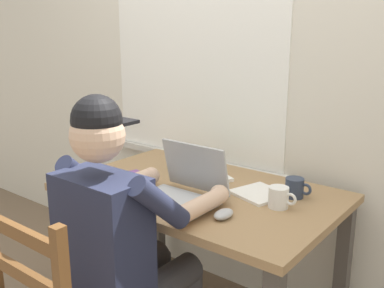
{
  "coord_description": "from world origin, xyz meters",
  "views": [
    {
      "loc": [
        1.16,
        -1.53,
        1.44
      ],
      "look_at": [
        -0.0,
        -0.05,
        0.95
      ],
      "focal_mm": 41.87,
      "sensor_mm": 36.0,
      "label": 1
    }
  ],
  "objects_px": {
    "seated_person": "(124,237)",
    "coffee_mug_white": "(279,197)",
    "computer_mouse": "(224,214)",
    "coffee_mug_dark": "(295,188)",
    "landscape_photo_print": "(135,174)",
    "laptop": "(183,187)",
    "book_stack_main": "(191,161)",
    "desk": "(199,209)"
  },
  "relations": [
    {
      "from": "laptop",
      "to": "coffee_mug_white",
      "type": "height_order",
      "value": "laptop"
    },
    {
      "from": "desk",
      "to": "book_stack_main",
      "type": "bearing_deg",
      "value": 135.59
    },
    {
      "from": "book_stack_main",
      "to": "desk",
      "type": "bearing_deg",
      "value": -44.41
    },
    {
      "from": "coffee_mug_dark",
      "to": "landscape_photo_print",
      "type": "distance_m",
      "value": 0.79
    },
    {
      "from": "desk",
      "to": "coffee_mug_dark",
      "type": "bearing_deg",
      "value": 23.55
    },
    {
      "from": "desk",
      "to": "seated_person",
      "type": "height_order",
      "value": "seated_person"
    },
    {
      "from": "laptop",
      "to": "book_stack_main",
      "type": "bearing_deg",
      "value": 123.28
    },
    {
      "from": "laptop",
      "to": "seated_person",
      "type": "bearing_deg",
      "value": -94.9
    },
    {
      "from": "computer_mouse",
      "to": "coffee_mug_dark",
      "type": "distance_m",
      "value": 0.39
    },
    {
      "from": "seated_person",
      "to": "coffee_mug_dark",
      "type": "xyz_separation_m",
      "value": [
        0.39,
        0.64,
        0.1
      ]
    },
    {
      "from": "coffee_mug_white",
      "to": "coffee_mug_dark",
      "type": "relative_size",
      "value": 1.02
    },
    {
      "from": "seated_person",
      "to": "coffee_mug_white",
      "type": "height_order",
      "value": "seated_person"
    },
    {
      "from": "seated_person",
      "to": "coffee_mug_dark",
      "type": "relative_size",
      "value": 10.44
    },
    {
      "from": "desk",
      "to": "coffee_mug_white",
      "type": "distance_m",
      "value": 0.42
    },
    {
      "from": "book_stack_main",
      "to": "laptop",
      "type": "bearing_deg",
      "value": -56.72
    },
    {
      "from": "desk",
      "to": "laptop",
      "type": "height_order",
      "value": "laptop"
    },
    {
      "from": "coffee_mug_dark",
      "to": "book_stack_main",
      "type": "height_order",
      "value": "book_stack_main"
    },
    {
      "from": "seated_person",
      "to": "coffee_mug_dark",
      "type": "bearing_deg",
      "value": 58.35
    },
    {
      "from": "computer_mouse",
      "to": "landscape_photo_print",
      "type": "distance_m",
      "value": 0.66
    },
    {
      "from": "computer_mouse",
      "to": "landscape_photo_print",
      "type": "bearing_deg",
      "value": 165.52
    },
    {
      "from": "desk",
      "to": "coffee_mug_white",
      "type": "height_order",
      "value": "coffee_mug_white"
    },
    {
      "from": "laptop",
      "to": "coffee_mug_white",
      "type": "bearing_deg",
      "value": 25.13
    },
    {
      "from": "laptop",
      "to": "landscape_photo_print",
      "type": "distance_m",
      "value": 0.42
    },
    {
      "from": "seated_person",
      "to": "book_stack_main",
      "type": "relative_size",
      "value": 6.01
    },
    {
      "from": "desk",
      "to": "computer_mouse",
      "type": "height_order",
      "value": "computer_mouse"
    },
    {
      "from": "desk",
      "to": "seated_person",
      "type": "bearing_deg",
      "value": -90.23
    },
    {
      "from": "desk",
      "to": "landscape_photo_print",
      "type": "xyz_separation_m",
      "value": [
        -0.37,
        -0.04,
        0.1
      ]
    },
    {
      "from": "laptop",
      "to": "book_stack_main",
      "type": "height_order",
      "value": "laptop"
    },
    {
      "from": "desk",
      "to": "seated_person",
      "type": "relative_size",
      "value": 1.01
    },
    {
      "from": "desk",
      "to": "laptop",
      "type": "xyz_separation_m",
      "value": [
        0.03,
        -0.15,
        0.16
      ]
    },
    {
      "from": "seated_person",
      "to": "coffee_mug_white",
      "type": "distance_m",
      "value": 0.64
    },
    {
      "from": "coffee_mug_dark",
      "to": "landscape_photo_print",
      "type": "bearing_deg",
      "value": -164.89
    },
    {
      "from": "seated_person",
      "to": "coffee_mug_white",
      "type": "xyz_separation_m",
      "value": [
        0.39,
        0.49,
        0.1
      ]
    },
    {
      "from": "book_stack_main",
      "to": "seated_person",
      "type": "bearing_deg",
      "value": -73.59
    },
    {
      "from": "coffee_mug_white",
      "to": "landscape_photo_print",
      "type": "height_order",
      "value": "coffee_mug_white"
    },
    {
      "from": "seated_person",
      "to": "computer_mouse",
      "type": "xyz_separation_m",
      "value": [
        0.27,
        0.26,
        0.07
      ]
    },
    {
      "from": "book_stack_main",
      "to": "landscape_photo_print",
      "type": "relative_size",
      "value": 1.57
    },
    {
      "from": "laptop",
      "to": "book_stack_main",
      "type": "distance_m",
      "value": 0.4
    },
    {
      "from": "desk",
      "to": "coffee_mug_white",
      "type": "xyz_separation_m",
      "value": [
        0.39,
        0.03,
        0.14
      ]
    },
    {
      "from": "seated_person",
      "to": "coffee_mug_dark",
      "type": "distance_m",
      "value": 0.75
    },
    {
      "from": "computer_mouse",
      "to": "coffee_mug_dark",
      "type": "height_order",
      "value": "coffee_mug_dark"
    },
    {
      "from": "computer_mouse",
      "to": "coffee_mug_white",
      "type": "xyz_separation_m",
      "value": [
        0.12,
        0.23,
        0.03
      ]
    }
  ]
}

